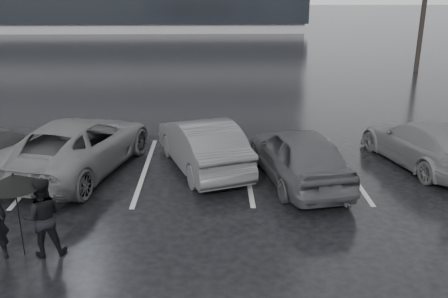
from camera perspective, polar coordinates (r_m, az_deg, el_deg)
name	(u,v)px	position (r m, az deg, el deg)	size (l,w,h in m)	color
ground	(227,208)	(11.56, 0.38, -6.80)	(160.00, 160.00, 0.00)	black
car_main	(299,155)	(12.91, 8.51, -0.67)	(1.71, 4.24, 1.44)	black
car_west_a	(202,144)	(13.64, -2.49, 0.56)	(1.49, 4.28, 1.41)	#2D2D2F
car_west_b	(79,145)	(14.10, -16.29, 0.49)	(2.41, 5.23, 1.45)	#444446
car_east	(423,143)	(15.00, 21.80, 0.62)	(1.78, 4.37, 1.27)	#444446
pedestrian_right	(43,217)	(10.05, -20.03, -7.33)	(0.76, 0.59, 1.56)	black
umbrella	(14,181)	(9.87, -22.91, -3.37)	(1.00, 1.00, 1.69)	black
stall_stripes	(196,169)	(13.85, -3.23, -2.25)	(19.72, 5.00, 0.00)	#A6A6A9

